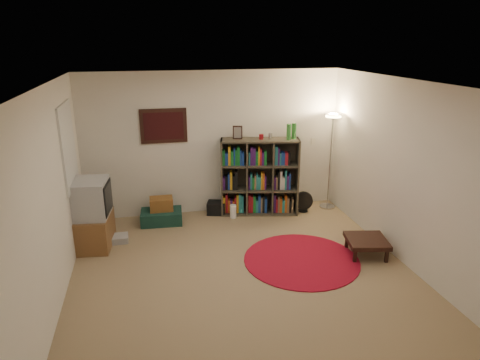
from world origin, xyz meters
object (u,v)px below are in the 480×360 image
at_px(floor_fan, 303,202).
at_px(side_table, 367,241).
at_px(floor_lamp, 332,130).
at_px(tv_stand, 93,215).
at_px(suitcase, 162,217).
at_px(bookshelf, 258,178).

bearing_deg(floor_fan, side_table, -62.25).
bearing_deg(floor_fan, floor_lamp, 29.38).
xyz_separation_m(tv_stand, suitcase, (1.02, 0.65, -0.39)).
bearing_deg(side_table, floor_fan, 99.85).
bearing_deg(bookshelf, suitcase, -164.93).
xyz_separation_m(floor_fan, tv_stand, (-3.55, -0.60, 0.31)).
xyz_separation_m(floor_fan, suitcase, (-2.53, 0.06, -0.08)).
distance_m(floor_lamp, floor_fan, 1.38).
height_order(bookshelf, floor_lamp, floor_lamp).
bearing_deg(floor_lamp, side_table, -96.50).
distance_m(tv_stand, side_table, 4.04).
bearing_deg(floor_fan, bookshelf, -172.50).
xyz_separation_m(floor_lamp, floor_fan, (-0.52, -0.10, -1.27)).
bearing_deg(tv_stand, side_table, -10.06).
bearing_deg(suitcase, floor_fan, 2.56).
xyz_separation_m(bookshelf, floor_lamp, (1.33, -0.04, 0.81)).
distance_m(bookshelf, floor_lamp, 1.55).
height_order(floor_fan, side_table, floor_fan).
distance_m(floor_fan, suitcase, 2.54).
distance_m(floor_lamp, side_table, 2.25).
xyz_separation_m(floor_fan, side_table, (0.30, -1.75, 0.02)).
height_order(floor_fan, tv_stand, tv_stand).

